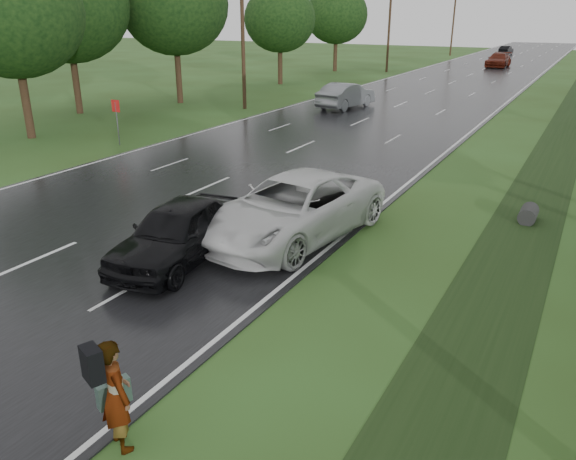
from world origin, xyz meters
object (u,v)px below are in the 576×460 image
(road_sign, at_px, (116,113))
(white_pickup, at_px, (293,208))
(pedestrian, at_px, (114,393))
(dark_sedan, at_px, (177,232))
(silver_sedan, at_px, (346,95))

(road_sign, xyz_separation_m, white_pickup, (13.93, -7.00, -0.68))
(road_sign, bearing_deg, pedestrian, -45.60)
(pedestrian, xyz_separation_m, dark_sedan, (-3.67, 6.00, -0.12))
(white_pickup, relative_size, silver_sedan, 1.25)
(white_pickup, xyz_separation_m, dark_sedan, (-1.93, -3.00, -0.09))
(dark_sedan, relative_size, silver_sedan, 0.92)
(white_pickup, bearing_deg, dark_sedan, -114.81)
(pedestrian, bearing_deg, white_pickup, -56.28)
(road_sign, xyz_separation_m, pedestrian, (15.67, -16.00, -0.65))
(silver_sedan, bearing_deg, pedestrian, 115.22)
(dark_sedan, bearing_deg, silver_sedan, 96.57)
(road_sign, height_order, white_pickup, road_sign)
(road_sign, distance_m, dark_sedan, 15.64)
(white_pickup, bearing_deg, pedestrian, -71.08)
(pedestrian, distance_m, white_pickup, 9.17)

